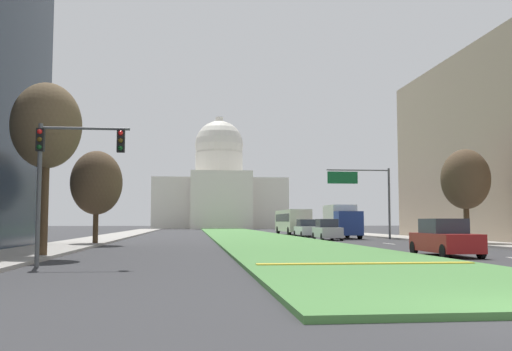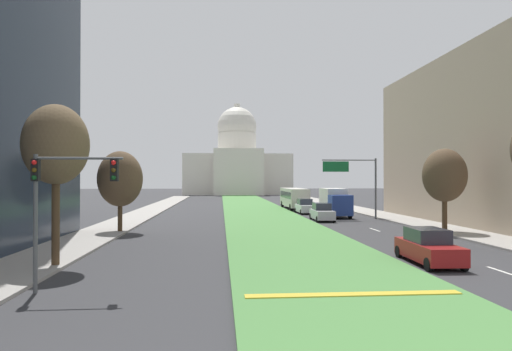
# 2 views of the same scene
# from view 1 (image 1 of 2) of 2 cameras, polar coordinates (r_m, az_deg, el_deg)

# --- Properties ---
(ground_plane) EXTENTS (272.05, 272.05, 0.00)m
(ground_plane) POSITION_cam_1_polar(r_m,az_deg,el_deg) (71.22, -1.44, -5.89)
(ground_plane) COLOR #333335
(grass_median) EXTENTS (8.65, 111.29, 0.14)m
(grass_median) POSITION_cam_1_polar(r_m,az_deg,el_deg) (65.07, -0.97, -5.95)
(grass_median) COLOR #4C8442
(grass_median) RESTS_ON ground_plane
(median_curb_nose) EXTENTS (7.79, 0.50, 0.04)m
(median_curb_nose) POSITION_cam_1_polar(r_m,az_deg,el_deg) (20.74, 10.91, -8.58)
(median_curb_nose) COLOR gold
(median_curb_nose) RESTS_ON grass_median
(lane_dashes_right) EXTENTS (0.16, 44.97, 0.01)m
(lane_dashes_right) POSITION_cam_1_polar(r_m,az_deg,el_deg) (49.31, 10.62, -6.39)
(lane_dashes_right) COLOR silver
(lane_dashes_right) RESTS_ON ground_plane
(sidewalk_left) EXTENTS (4.00, 111.29, 0.15)m
(sidewalk_left) POSITION_cam_1_polar(r_m,az_deg,el_deg) (59.15, -14.22, -5.95)
(sidewalk_left) COLOR #9E9991
(sidewalk_left) RESTS_ON ground_plane
(sidewalk_right) EXTENTS (4.00, 111.29, 0.15)m
(sidewalk_right) POSITION_cam_1_polar(r_m,az_deg,el_deg) (61.99, 12.78, -5.90)
(sidewalk_right) COLOR #9E9991
(sidewalk_right) RESTS_ON ground_plane
(capitol_building) EXTENTS (29.73, 22.88, 25.97)m
(capitol_building) POSITION_cam_1_polar(r_m,az_deg,el_deg) (132.28, -3.69, -1.58)
(capitol_building) COLOR silver
(capitol_building) RESTS_ON ground_plane
(traffic_light_near_left) EXTENTS (3.34, 0.35, 5.20)m
(traffic_light_near_left) POSITION_cam_1_polar(r_m,az_deg,el_deg) (22.04, -18.60, 1.28)
(traffic_light_near_left) COLOR #515456
(traffic_light_near_left) RESTS_ON ground_plane
(overhead_guide_sign) EXTENTS (5.92, 0.20, 6.50)m
(overhead_guide_sign) POSITION_cam_1_polar(r_m,az_deg,el_deg) (53.22, 10.83, -1.23)
(overhead_guide_sign) COLOR #515456
(overhead_guide_sign) RESTS_ON ground_plane
(street_tree_left_near) EXTENTS (3.10, 3.10, 7.88)m
(street_tree_left_near) POSITION_cam_1_polar(r_m,az_deg,el_deg) (27.51, -20.12, 4.57)
(street_tree_left_near) COLOR #4C3823
(street_tree_left_near) RESTS_ON ground_plane
(street_tree_left_mid) EXTENTS (3.52, 3.52, 6.49)m
(street_tree_left_mid) POSITION_cam_1_polar(r_m,az_deg,el_deg) (40.96, -15.58, -0.72)
(street_tree_left_mid) COLOR #4C3823
(street_tree_left_mid) RESTS_ON ground_plane
(street_tree_right_mid) EXTENTS (3.37, 3.37, 6.68)m
(street_tree_right_mid) POSITION_cam_1_polar(r_m,az_deg,el_deg) (42.63, 20.11, -0.38)
(street_tree_right_mid) COLOR #4C3823
(street_tree_right_mid) RESTS_ON ground_plane
(sedan_lead_stopped) EXTENTS (2.03, 4.69, 1.76)m
(sedan_lead_stopped) POSITION_cam_1_polar(r_m,az_deg,el_deg) (28.55, 18.25, -5.98)
(sedan_lead_stopped) COLOR maroon
(sedan_lead_stopped) RESTS_ON ground_plane
(sedan_midblock) EXTENTS (1.96, 4.57, 1.83)m
(sedan_midblock) POSITION_cam_1_polar(r_m,az_deg,el_deg) (50.60, 7.09, -5.43)
(sedan_midblock) COLOR #BCBCC1
(sedan_midblock) RESTS_ON ground_plane
(sedan_distant) EXTENTS (1.93, 4.31, 1.83)m
(sedan_distant) POSITION_cam_1_polar(r_m,az_deg,el_deg) (59.98, 5.01, -5.31)
(sedan_distant) COLOR silver
(sedan_distant) RESTS_ON ground_plane
(box_truck_delivery) EXTENTS (2.40, 6.40, 3.20)m
(box_truck_delivery) POSITION_cam_1_polar(r_m,az_deg,el_deg) (55.68, 8.54, -4.48)
(box_truck_delivery) COLOR navy
(box_truck_delivery) RESTS_ON ground_plane
(city_bus) EXTENTS (2.62, 11.00, 2.95)m
(city_bus) POSITION_cam_1_polar(r_m,az_deg,el_deg) (68.24, 3.65, -4.45)
(city_bus) COLOR beige
(city_bus) RESTS_ON ground_plane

